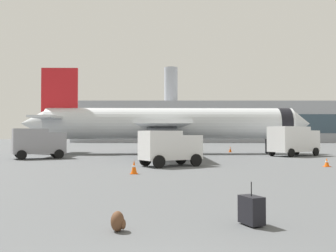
{
  "coord_description": "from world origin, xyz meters",
  "views": [
    {
      "loc": [
        0.0,
        -4.76,
        2.29
      ],
      "look_at": [
        0.09,
        24.24,
        3.0
      ],
      "focal_mm": 39.31,
      "sensor_mm": 36.0,
      "label": 1
    }
  ],
  "objects_px": {
    "safety_cone_mid": "(133,167)",
    "service_truck": "(37,142)",
    "fuel_truck": "(292,140)",
    "cargo_van": "(169,146)",
    "safety_cone_far": "(326,162)",
    "safety_cone_outer": "(229,149)",
    "traveller_backpack": "(117,222)",
    "airplane_at_gate": "(167,124)",
    "rolling_suitcase": "(250,210)"
  },
  "relations": [
    {
      "from": "safety_cone_mid",
      "to": "service_truck",
      "type": "bearing_deg",
      "value": 127.09
    },
    {
      "from": "fuel_truck",
      "to": "cargo_van",
      "type": "height_order",
      "value": "fuel_truck"
    },
    {
      "from": "safety_cone_mid",
      "to": "safety_cone_far",
      "type": "height_order",
      "value": "safety_cone_mid"
    },
    {
      "from": "cargo_van",
      "to": "safety_cone_outer",
      "type": "height_order",
      "value": "cargo_van"
    },
    {
      "from": "cargo_van",
      "to": "traveller_backpack",
      "type": "distance_m",
      "value": 18.29
    },
    {
      "from": "service_truck",
      "to": "cargo_van",
      "type": "xyz_separation_m",
      "value": [
        12.7,
        -8.62,
        -0.16
      ]
    },
    {
      "from": "service_truck",
      "to": "safety_cone_far",
      "type": "bearing_deg",
      "value": -20.72
    },
    {
      "from": "airplane_at_gate",
      "to": "safety_cone_far",
      "type": "distance_m",
      "value": 22.13
    },
    {
      "from": "safety_cone_outer",
      "to": "rolling_suitcase",
      "type": "bearing_deg",
      "value": -98.87
    },
    {
      "from": "service_truck",
      "to": "safety_cone_far",
      "type": "distance_m",
      "value": 25.71
    },
    {
      "from": "service_truck",
      "to": "fuel_truck",
      "type": "distance_m",
      "value": 26.64
    },
    {
      "from": "safety_cone_outer",
      "to": "rolling_suitcase",
      "type": "relative_size",
      "value": 0.71
    },
    {
      "from": "safety_cone_outer",
      "to": "traveller_backpack",
      "type": "distance_m",
      "value": 41.39
    },
    {
      "from": "safety_cone_mid",
      "to": "safety_cone_far",
      "type": "relative_size",
      "value": 1.24
    },
    {
      "from": "fuel_truck",
      "to": "cargo_van",
      "type": "bearing_deg",
      "value": -135.97
    },
    {
      "from": "fuel_truck",
      "to": "cargo_van",
      "type": "distance_m",
      "value": 18.87
    },
    {
      "from": "safety_cone_mid",
      "to": "rolling_suitcase",
      "type": "distance_m",
      "value": 12.94
    },
    {
      "from": "fuel_truck",
      "to": "traveller_backpack",
      "type": "bearing_deg",
      "value": -115.42
    },
    {
      "from": "fuel_truck",
      "to": "traveller_backpack",
      "type": "height_order",
      "value": "fuel_truck"
    },
    {
      "from": "safety_cone_mid",
      "to": "fuel_truck",
      "type": "bearing_deg",
      "value": 49.64
    },
    {
      "from": "fuel_truck",
      "to": "rolling_suitcase",
      "type": "distance_m",
      "value": 32.87
    },
    {
      "from": "cargo_van",
      "to": "safety_cone_far",
      "type": "height_order",
      "value": "cargo_van"
    },
    {
      "from": "service_truck",
      "to": "safety_cone_mid",
      "type": "relative_size",
      "value": 6.59
    },
    {
      "from": "cargo_van",
      "to": "safety_cone_mid",
      "type": "bearing_deg",
      "value": -111.7
    },
    {
      "from": "fuel_truck",
      "to": "safety_cone_far",
      "type": "relative_size",
      "value": 9.78
    },
    {
      "from": "safety_cone_far",
      "to": "safety_cone_outer",
      "type": "distance_m",
      "value": 22.76
    },
    {
      "from": "airplane_at_gate",
      "to": "fuel_truck",
      "type": "distance_m",
      "value": 14.73
    },
    {
      "from": "service_truck",
      "to": "safety_cone_mid",
      "type": "distance_m",
      "value": 17.56
    },
    {
      "from": "airplane_at_gate",
      "to": "cargo_van",
      "type": "distance_m",
      "value": 18.3
    },
    {
      "from": "cargo_van",
      "to": "service_truck",
      "type": "bearing_deg",
      "value": 145.82
    },
    {
      "from": "fuel_truck",
      "to": "safety_cone_mid",
      "type": "xyz_separation_m",
      "value": [
        -15.69,
        -18.47,
        -1.38
      ]
    },
    {
      "from": "safety_cone_mid",
      "to": "traveller_backpack",
      "type": "distance_m",
      "value": 12.88
    },
    {
      "from": "fuel_truck",
      "to": "safety_cone_far",
      "type": "xyz_separation_m",
      "value": [
        -2.24,
        -13.57,
        -1.45
      ]
    },
    {
      "from": "airplane_at_gate",
      "to": "cargo_van",
      "type": "height_order",
      "value": "airplane_at_gate"
    },
    {
      "from": "cargo_van",
      "to": "airplane_at_gate",
      "type": "bearing_deg",
      "value": 90.47
    },
    {
      "from": "cargo_van",
      "to": "safety_cone_far",
      "type": "bearing_deg",
      "value": -2.33
    },
    {
      "from": "rolling_suitcase",
      "to": "traveller_backpack",
      "type": "xyz_separation_m",
      "value": [
        -3.3,
        -0.58,
        -0.16
      ]
    },
    {
      "from": "rolling_suitcase",
      "to": "traveller_backpack",
      "type": "distance_m",
      "value": 3.36
    },
    {
      "from": "service_truck",
      "to": "safety_cone_outer",
      "type": "height_order",
      "value": "service_truck"
    },
    {
      "from": "cargo_van",
      "to": "safety_cone_far",
      "type": "distance_m",
      "value": 11.39
    },
    {
      "from": "safety_cone_far",
      "to": "rolling_suitcase",
      "type": "distance_m",
      "value": 19.54
    },
    {
      "from": "fuel_truck",
      "to": "safety_cone_mid",
      "type": "bearing_deg",
      "value": -130.36
    },
    {
      "from": "airplane_at_gate",
      "to": "safety_cone_outer",
      "type": "relative_size",
      "value": 45.74
    },
    {
      "from": "service_truck",
      "to": "safety_cone_far",
      "type": "xyz_separation_m",
      "value": [
        24.02,
        -9.08,
        -1.29
      ]
    },
    {
      "from": "traveller_backpack",
      "to": "fuel_truck",
      "type": "bearing_deg",
      "value": 64.58
    },
    {
      "from": "service_truck",
      "to": "safety_cone_far",
      "type": "height_order",
      "value": "service_truck"
    },
    {
      "from": "fuel_truck",
      "to": "safety_cone_mid",
      "type": "distance_m",
      "value": 24.27
    },
    {
      "from": "safety_cone_outer",
      "to": "traveller_backpack",
      "type": "relative_size",
      "value": 1.62
    },
    {
      "from": "cargo_van",
      "to": "safety_cone_outer",
      "type": "bearing_deg",
      "value": 69.67
    },
    {
      "from": "airplane_at_gate",
      "to": "traveller_backpack",
      "type": "height_order",
      "value": "airplane_at_gate"
    }
  ]
}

